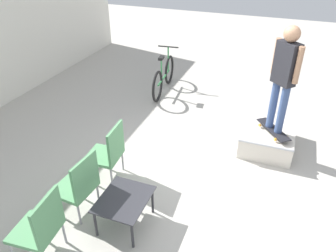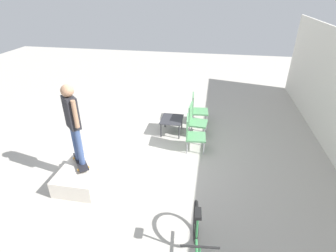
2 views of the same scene
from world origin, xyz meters
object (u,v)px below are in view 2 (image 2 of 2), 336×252
object	(u,v)px
person_skater	(72,118)
patio_chair_right	(192,133)
coffee_table	(172,121)
bicycle	(197,249)
skate_ramp_box	(82,176)
patio_chair_left	(197,108)
patio_chair_center	(195,119)
skateboard_on_ramp	(81,161)

from	to	relation	value
person_skater	patio_chair_right	world-z (taller)	person_skater
coffee_table	bicycle	xyz separation A→B (m)	(4.20, 1.08, -0.02)
skate_ramp_box	patio_chair_left	distance (m)	4.16
person_skater	patio_chair_center	xyz separation A→B (m)	(-2.49, 2.38, -1.05)
skateboard_on_ramp	patio_chair_center	size ratio (longest dim) A/B	0.78
skate_ramp_box	coffee_table	xyz separation A→B (m)	(-2.64, 1.62, 0.21)
coffee_table	patio_chair_center	distance (m)	0.70
person_skater	bicycle	distance (m)	3.46
skateboard_on_ramp	bicycle	distance (m)	3.26
coffee_table	patio_chair_center	world-z (taller)	patio_chair_center
coffee_table	bicycle	world-z (taller)	bicycle
person_skater	patio_chair_left	bearing A→B (deg)	96.21
patio_chair_left	person_skater	bearing A→B (deg)	139.22
skate_ramp_box	patio_chair_center	distance (m)	3.53
patio_chair_center	person_skater	bearing A→B (deg)	140.72
skate_ramp_box	person_skater	size ratio (longest dim) A/B	0.66
skateboard_on_ramp	person_skater	bearing A→B (deg)	-52.36
coffee_table	patio_chair_center	bearing A→B (deg)	90.66
skate_ramp_box	patio_chair_right	distance (m)	2.96
patio_chair_left	patio_chair_center	bearing A→B (deg)	175.11
bicycle	patio_chair_left	bearing A→B (deg)	178.60
person_skater	patio_chair_left	size ratio (longest dim) A/B	1.86
skate_ramp_box	patio_chair_center	size ratio (longest dim) A/B	1.23
patio_chair_left	skateboard_on_ramp	bearing A→B (deg)	139.22
coffee_table	patio_chair_center	size ratio (longest dim) A/B	0.77
person_skater	skateboard_on_ramp	bearing A→B (deg)	118.07
skate_ramp_box	bicycle	size ratio (longest dim) A/B	0.66
skateboard_on_ramp	patio_chair_left	distance (m)	4.06
skateboard_on_ramp	patio_chair_center	distance (m)	3.44
skate_ramp_box	person_skater	distance (m)	1.38
person_skater	patio_chair_right	distance (m)	3.09
patio_chair_left	patio_chair_right	xyz separation A→B (m)	(1.62, -0.00, 0.00)
skateboard_on_ramp	patio_chair_right	bearing A→B (deg)	86.66
patio_chair_center	skate_ramp_box	bearing A→B (deg)	143.36
person_skater	bicycle	bearing A→B (deg)	10.29
skate_ramp_box	skateboard_on_ramp	bearing A→B (deg)	-156.02
coffee_table	patio_chair_right	size ratio (longest dim) A/B	0.77
skateboard_on_ramp	person_skater	distance (m)	1.09
person_skater	coffee_table	bearing A→B (deg)	97.84
skateboard_on_ramp	patio_chair_right	xyz separation A→B (m)	(-1.66, 2.38, 0.04)
patio_chair_left	patio_chair_right	bearing A→B (deg)	175.11
person_skater	patio_chair_center	distance (m)	3.60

